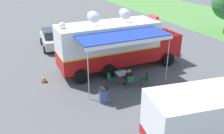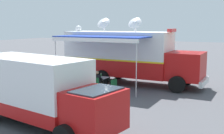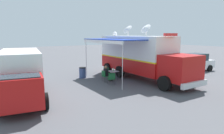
{
  "view_description": "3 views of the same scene",
  "coord_description": "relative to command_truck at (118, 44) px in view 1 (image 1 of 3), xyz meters",
  "views": [
    {
      "loc": [
        14.96,
        -6.56,
        7.44
      ],
      "look_at": [
        1.75,
        -0.51,
        1.0
      ],
      "focal_mm": 38.47,
      "sensor_mm": 36.0,
      "label": 1
    },
    {
      "loc": [
        17.75,
        8.7,
        4.0
      ],
      "look_at": [
        1.79,
        0.46,
        1.34
      ],
      "focal_mm": 46.46,
      "sensor_mm": 36.0,
      "label": 2
    },
    {
      "loc": [
        10.88,
        13.29,
        3.63
      ],
      "look_at": [
        2.28,
        -0.18,
        1.04
      ],
      "focal_mm": 32.2,
      "sensor_mm": 36.0,
      "label": 3
    }
  ],
  "objects": [
    {
      "name": "seated_responder",
      "position": [
        2.91,
        -0.65,
        -1.3
      ],
      "size": [
        0.66,
        0.55,
        1.25
      ],
      "color": "black",
      "rests_on": "ground"
    },
    {
      "name": "water_bottle",
      "position": [
        2.13,
        -0.88,
        -1.11
      ],
      "size": [
        0.07,
        0.07,
        0.22
      ],
      "color": "#3F9959",
      "rests_on": "folding_table"
    },
    {
      "name": "trash_bin",
      "position": [
        4.0,
        -2.8,
        -1.49
      ],
      "size": [
        0.57,
        0.57,
        0.91
      ],
      "color": "#384C7F",
      "rests_on": "ground"
    },
    {
      "name": "folding_chair_at_table",
      "position": [
        3.1,
        -0.65,
        -1.43
      ],
      "size": [
        0.48,
        0.48,
        0.87
      ],
      "color": "#19562D",
      "rests_on": "ground"
    },
    {
      "name": "traffic_cone",
      "position": [
        0.02,
        -5.48,
        -1.67
      ],
      "size": [
        0.36,
        0.36,
        0.58
      ],
      "color": "black",
      "rests_on": "ground"
    },
    {
      "name": "command_truck",
      "position": [
        0.0,
        0.0,
        0.0
      ],
      "size": [
        4.89,
        9.5,
        4.53
      ],
      "color": "#B71414",
      "rests_on": "ground"
    },
    {
      "name": "car_far_corner",
      "position": [
        -6.79,
        -3.43,
        -1.07
      ],
      "size": [
        4.29,
        2.2,
        1.76
      ],
      "color": "#B2B5BA",
      "rests_on": "ground"
    },
    {
      "name": "car_behind_truck",
      "position": [
        -6.76,
        0.19,
        -1.07
      ],
      "size": [
        4.32,
        2.24,
        1.76
      ],
      "color": "silver",
      "rests_on": "ground"
    },
    {
      "name": "support_truck",
      "position": [
        9.19,
        0.28,
        -0.56
      ],
      "size": [
        3.16,
        7.04,
        2.7
      ],
      "color": "white",
      "rests_on": "ground"
    },
    {
      "name": "folding_chair_beside_table",
      "position": [
        2.31,
        -1.62,
        -1.43
      ],
      "size": [
        0.48,
        0.48,
        0.87
      ],
      "color": "#19562D",
      "rests_on": "ground"
    },
    {
      "name": "lot_stripe",
      "position": [
        -2.87,
        1.36,
        -1.94
      ],
      "size": [
        0.14,
        4.8,
        0.01
      ],
      "primitive_type": "cube",
      "rotation": [
        0.0,
        0.0,
        0.0
      ],
      "color": "silver",
      "rests_on": "ground"
    },
    {
      "name": "folding_chair_spare_by_truck",
      "position": [
        3.19,
        0.47,
        -1.43
      ],
      "size": [
        0.59,
        0.59,
        0.87
      ],
      "color": "#19562D",
      "rests_on": "ground"
    },
    {
      "name": "ground_plane",
      "position": [
        -0.03,
        -0.75,
        -1.95
      ],
      "size": [
        100.0,
        100.0,
        0.0
      ],
      "primitive_type": "plane",
      "color": "#515156"
    },
    {
      "name": "folding_table",
      "position": [
        2.3,
        -0.77,
        -1.27
      ],
      "size": [
        0.8,
        0.8,
        0.73
      ],
      "color": "silver",
      "rests_on": "ground"
    }
  ]
}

